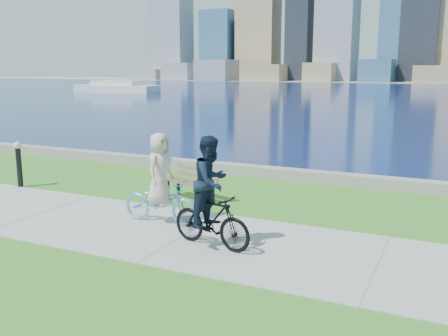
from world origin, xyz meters
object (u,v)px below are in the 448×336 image
(bollard_lamp, at_px, (19,161))
(cyclist_woman, at_px, (160,190))
(cyclist_man, at_px, (211,201))
(park_bench, at_px, (192,181))

(bollard_lamp, xyz_separation_m, cyclist_woman, (5.74, -1.21, 0.00))
(cyclist_woman, height_order, cyclist_man, cyclist_man)
(cyclist_woman, relative_size, cyclist_man, 0.93)
(cyclist_woman, distance_m, cyclist_man, 2.01)
(park_bench, distance_m, cyclist_woman, 2.24)
(park_bench, relative_size, cyclist_woman, 0.83)
(park_bench, xyz_separation_m, cyclist_man, (2.15, -3.13, 0.44))
(bollard_lamp, height_order, cyclist_woman, cyclist_woman)
(park_bench, xyz_separation_m, cyclist_woman, (0.38, -2.19, 0.27))
(bollard_lamp, bearing_deg, park_bench, 10.37)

